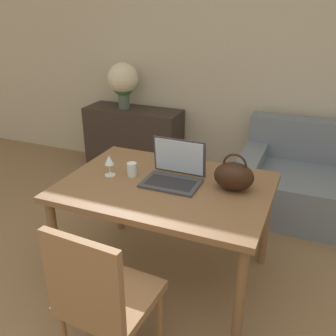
% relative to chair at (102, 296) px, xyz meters
% --- Properties ---
extents(wall_back, '(10.00, 0.06, 2.70)m').
position_rel_chair_xyz_m(wall_back, '(0.07, 2.70, 0.84)').
color(wall_back, '#BCB29E').
rests_on(wall_back, ground_plane).
extents(dining_table, '(1.36, 0.96, 0.75)m').
position_rel_chair_xyz_m(dining_table, '(-0.01, 0.83, 0.15)').
color(dining_table, brown).
rests_on(dining_table, ground_plane).
extents(chair, '(0.47, 0.47, 0.92)m').
position_rel_chair_xyz_m(chair, '(0.00, 0.00, 0.00)').
color(chair, olive).
rests_on(chair, ground_plane).
extents(couch, '(1.53, 0.90, 0.82)m').
position_rel_chair_xyz_m(couch, '(1.00, 2.19, -0.23)').
color(couch, slate).
rests_on(couch, ground_plane).
extents(sideboard, '(1.11, 0.40, 0.74)m').
position_rel_chair_xyz_m(sideboard, '(-1.10, 2.45, -0.14)').
color(sideboard, '#332823').
rests_on(sideboard, ground_plane).
extents(laptop, '(0.37, 0.29, 0.27)m').
position_rel_chair_xyz_m(laptop, '(0.02, 0.91, 0.30)').
color(laptop, '#38383D').
rests_on(laptop, dining_table).
extents(drinking_glass, '(0.07, 0.07, 0.09)m').
position_rel_chair_xyz_m(drinking_glass, '(-0.27, 0.87, 0.28)').
color(drinking_glass, silver).
rests_on(drinking_glass, dining_table).
extents(wine_glass, '(0.07, 0.07, 0.15)m').
position_rel_chair_xyz_m(wine_glass, '(-0.42, 0.81, 0.33)').
color(wine_glass, silver).
rests_on(wine_glass, dining_table).
extents(handbag, '(0.25, 0.19, 0.24)m').
position_rel_chair_xyz_m(handbag, '(0.42, 0.94, 0.33)').
color(handbag, black).
rests_on(handbag, dining_table).
extents(flower_vase, '(0.34, 0.34, 0.50)m').
position_rel_chair_xyz_m(flower_vase, '(-1.20, 2.44, 0.53)').
color(flower_vase, '#47564C').
rests_on(flower_vase, sideboard).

